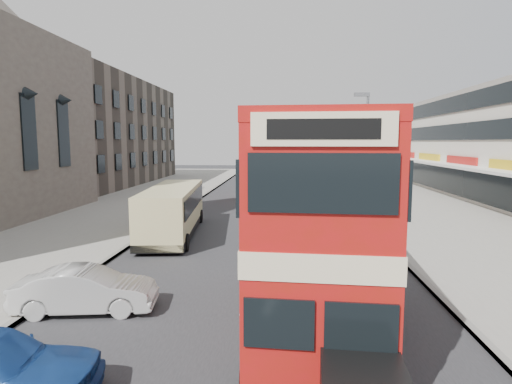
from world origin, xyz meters
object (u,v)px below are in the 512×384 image
at_px(bus_second, 291,165).
at_px(car_left_front, 86,290).
at_px(car_right_a, 338,214).
at_px(cyclist, 331,198).
at_px(car_right_b, 334,202).
at_px(car_right_c, 325,186).
at_px(bus_main, 318,226).
at_px(coach, 173,209).
at_px(street_lamp, 365,144).
at_px(pedestrian_near, 401,208).

height_order(bus_second, car_left_front, bus_second).
bearing_deg(car_right_a, bus_second, -163.12).
bearing_deg(bus_second, cyclist, 119.23).
height_order(car_right_b, car_right_c, car_right_b).
distance_m(bus_main, car_right_a, 14.99).
relative_size(coach, car_right_c, 2.40).
xyz_separation_m(bus_main, coach, (-6.72, 11.27, -1.39)).
distance_m(street_lamp, car_right_a, 5.66).
height_order(car_left_front, cyclist, cyclist).
xyz_separation_m(car_left_front, cyclist, (9.33, 20.99, 0.03)).
bearing_deg(car_right_a, cyclist, -177.40).
distance_m(street_lamp, bus_second, 10.88).
bearing_deg(cyclist, coach, -129.43).
height_order(coach, cyclist, coach).
height_order(coach, car_right_b, coach).
xyz_separation_m(car_right_c, cyclist, (-0.39, -9.12, 0.03)).
xyz_separation_m(bus_second, car_right_a, (2.64, -12.88, -2.23)).
bearing_deg(bus_main, car_right_c, -91.90).
relative_size(car_left_front, cyclist, 1.95).
xyz_separation_m(bus_second, pedestrian_near, (6.39, -12.50, -1.86)).
xyz_separation_m(bus_main, car_right_c, (3.12, 31.01, -2.15)).
bearing_deg(pedestrian_near, bus_second, -99.37).
height_order(coach, car_right_c, coach).
distance_m(car_left_front, car_right_c, 31.64).
bearing_deg(car_right_b, car_right_a, -2.38).
bearing_deg(car_right_b, bus_second, -157.22).
relative_size(coach, car_right_a, 2.04).
xyz_separation_m(coach, car_right_b, (9.45, 8.67, -0.74)).
bearing_deg(car_right_b, cyclist, -178.69).
height_order(car_right_a, cyclist, cyclist).
xyz_separation_m(bus_second, car_right_b, (2.98, -7.58, -2.21)).
bearing_deg(cyclist, car_right_c, 89.82).
bearing_deg(bus_main, car_left_front, -3.91).
bearing_deg(street_lamp, bus_main, -104.03).
relative_size(car_right_c, pedestrian_near, 2.20).
height_order(bus_second, coach, bus_second).
bearing_deg(car_right_b, car_right_c, 179.30).
bearing_deg(street_lamp, pedestrian_near, -59.97).
distance_m(bus_second, car_right_c, 5.34).
xyz_separation_m(coach, pedestrian_near, (12.86, 3.74, -0.39)).
relative_size(bus_main, cyclist, 4.81).
distance_m(bus_main, car_right_b, 20.24).
distance_m(car_right_b, car_right_c, 11.08).
height_order(bus_main, pedestrian_near, bus_main).
relative_size(car_right_b, pedestrian_near, 2.78).
bearing_deg(bus_main, coach, -55.34).
height_order(bus_main, cyclist, bus_main).
relative_size(coach, car_right_b, 1.90).
relative_size(street_lamp, coach, 0.88).
bearing_deg(coach, car_left_front, -94.94).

